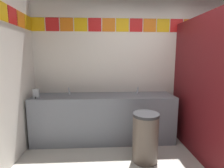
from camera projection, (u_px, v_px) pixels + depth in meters
The scene contains 8 objects.
wall_back at pixel (154, 65), 3.39m from camera, with size 4.60×0.09×2.73m.
vanity_counter at pixel (104, 117), 3.17m from camera, with size 2.51×0.57×0.85m.
faucet_left at pixel (69, 92), 3.15m from camera, with size 0.04×0.10×0.14m.
faucet_right at pixel (137, 91), 3.22m from camera, with size 0.04×0.10×0.14m.
soap_dispenser at pixel (36, 94), 2.87m from camera, with size 0.09×0.09×0.16m.
stall_divider at pixel (217, 91), 2.42m from camera, with size 0.92×1.54×2.13m.
toilet at pixel (210, 124), 3.18m from camera, with size 0.39×0.49×0.74m.
trash_bin at pixel (145, 137), 2.54m from camera, with size 0.38×0.38×0.73m.
Camera 1 is at (-1.01, -1.64, 1.53)m, focal length 27.78 mm.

